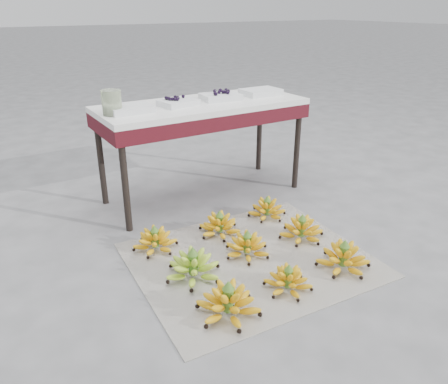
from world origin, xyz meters
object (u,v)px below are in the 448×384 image
bunch_mid_center (247,246)px  bunch_front_left (228,303)px  newspaper_mat (250,260)px  bunch_front_right (343,258)px  bunch_mid_left (193,267)px  tray_far_left (130,109)px  tray_far_right (261,92)px  bunch_mid_right (301,230)px  bunch_back_center (220,226)px  bunch_front_center (288,281)px  bunch_back_left (155,241)px  vendor_table (202,114)px  glass_jar (112,102)px  bunch_back_right (267,210)px  tray_left (178,102)px  tray_right (220,96)px

bunch_mid_center → bunch_front_left: bearing=-130.7°
newspaper_mat → bunch_front_right: (0.37, -0.33, 0.06)m
bunch_mid_left → tray_far_left: bearing=105.0°
tray_far_right → bunch_mid_left: bearing=-139.4°
bunch_front_left → bunch_mid_right: (0.75, 0.37, -0.01)m
bunch_front_left → tray_far_right: size_ratio=1.30×
bunch_back_center → bunch_front_right: bearing=-47.3°
newspaper_mat → bunch_front_center: (-0.00, -0.32, 0.05)m
bunch_back_left → tray_far_left: (0.10, 0.53, 0.65)m
bunch_front_left → bunch_front_right: bunch_front_left is taller
newspaper_mat → bunch_back_center: 0.35m
vendor_table → glass_jar: bearing=-176.9°
newspaper_mat → bunch_mid_right: (0.40, 0.04, 0.06)m
bunch_front_right → tray_far_right: bearing=73.8°
bunch_back_left → bunch_back_right: bearing=13.8°
newspaper_mat → bunch_back_center: size_ratio=3.96×
bunch_back_center → tray_far_left: tray_far_left is taller
bunch_mid_center → tray_left: tray_left is taller
bunch_front_left → tray_left: tray_left is taller
newspaper_mat → bunch_front_left: bearing=-136.9°
bunch_front_right → bunch_mid_left: bearing=154.0°
bunch_mid_left → bunch_mid_center: bunch_mid_left is taller
tray_right → glass_jar: bearing=-176.6°
bunch_back_left → tray_right: 1.17m
bunch_back_center → tray_left: 0.87m
bunch_mid_right → bunch_back_center: size_ratio=1.02×
bunch_front_right → tray_left: 1.45m
newspaper_mat → bunch_mid_right: size_ratio=3.89×
bunch_front_center → bunch_back_center: size_ratio=0.80×
bunch_front_left → bunch_front_center: 0.35m
bunch_mid_right → bunch_back_right: 0.34m
bunch_mid_right → vendor_table: vendor_table is taller
bunch_front_right → bunch_mid_center: bearing=133.0°
tray_far_right → glass_jar: size_ratio=1.85×
bunch_mid_left → bunch_mid_right: bearing=19.9°
tray_far_right → tray_far_left: bearing=-178.3°
tray_far_right → vendor_table: bearing=-179.4°
bunch_back_left → bunch_back_right: size_ratio=0.93×
bunch_mid_right → bunch_back_left: 0.87m
bunch_back_right → bunch_back_left: bearing=155.9°
glass_jar → bunch_front_left: bearing=-87.1°
bunch_back_center → vendor_table: (0.22, 0.59, 0.55)m
bunch_front_left → tray_far_right: tray_far_right is taller
glass_jar → bunch_back_left: bearing=-88.7°
bunch_mid_left → bunch_back_center: bunch_mid_left is taller
tray_right → glass_jar: size_ratio=1.90×
newspaper_mat → tray_far_left: size_ratio=4.73×
bunch_front_right → bunch_back_center: 0.76m
glass_jar → bunch_mid_left: bearing=-85.8°
bunch_mid_center → tray_left: bearing=91.2°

